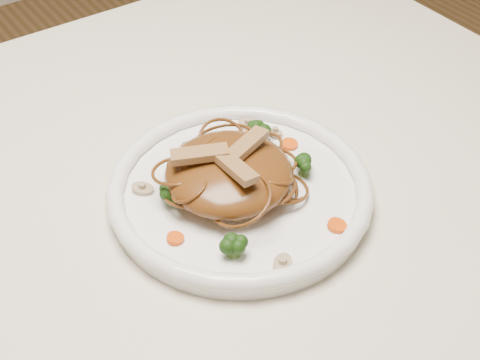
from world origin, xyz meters
TOP-DOWN VIEW (x-y plane):
  - table at (0.00, 0.00)m, footprint 1.20×0.80m
  - plate at (0.09, -0.09)m, footprint 0.30×0.30m
  - noodle_mound at (0.08, -0.08)m, footprint 0.17×0.17m
  - chicken_a at (0.11, -0.08)m, footprint 0.06×0.04m
  - chicken_b at (0.05, -0.07)m, footprint 0.06×0.04m
  - chicken_c at (0.07, -0.10)m, footprint 0.02×0.06m
  - broccoli_0 at (0.16, -0.03)m, footprint 0.03×0.03m
  - broccoli_1 at (0.02, -0.06)m, footprint 0.03×0.03m
  - broccoli_2 at (0.03, -0.16)m, footprint 0.03×0.03m
  - broccoli_3 at (0.17, -0.11)m, footprint 0.03×0.03m
  - carrot_0 at (0.15, -0.02)m, footprint 0.03×0.03m
  - carrot_1 at (-0.01, -0.11)m, footprint 0.02×0.02m
  - carrot_2 at (0.18, -0.06)m, footprint 0.02×0.02m
  - carrot_3 at (0.07, -0.01)m, footprint 0.02×0.02m
  - carrot_4 at (0.14, -0.19)m, footprint 0.03×0.03m
  - mushroom_0 at (0.06, -0.20)m, footprint 0.04×0.04m
  - mushroom_1 at (0.18, -0.03)m, footprint 0.02×0.02m
  - mushroom_2 at (0.00, -0.03)m, footprint 0.04×0.04m
  - mushroom_3 at (0.17, 0.00)m, footprint 0.04×0.04m

SIDE VIEW (x-z plane):
  - table at x=0.00m, z-range 0.28..1.03m
  - plate at x=0.09m, z-range 0.75..0.77m
  - carrot_0 at x=0.15m, z-range 0.77..0.77m
  - carrot_1 at x=-0.01m, z-range 0.77..0.77m
  - carrot_2 at x=0.18m, z-range 0.77..0.77m
  - carrot_3 at x=0.07m, z-range 0.77..0.77m
  - carrot_4 at x=0.14m, z-range 0.77..0.77m
  - mushroom_0 at x=0.06m, z-range 0.77..0.77m
  - mushroom_1 at x=0.18m, z-range 0.77..0.77m
  - mushroom_2 at x=0.00m, z-range 0.77..0.77m
  - mushroom_3 at x=0.17m, z-range 0.77..0.77m
  - broccoli_3 at x=0.17m, z-range 0.77..0.79m
  - broccoli_0 at x=0.16m, z-range 0.77..0.79m
  - broccoli_2 at x=0.03m, z-range 0.77..0.79m
  - broccoli_1 at x=0.02m, z-range 0.77..0.79m
  - noodle_mound at x=0.08m, z-range 0.77..0.81m
  - chicken_a at x=0.11m, z-range 0.82..0.82m
  - chicken_c at x=0.07m, z-range 0.82..0.82m
  - chicken_b at x=0.05m, z-range 0.82..0.82m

